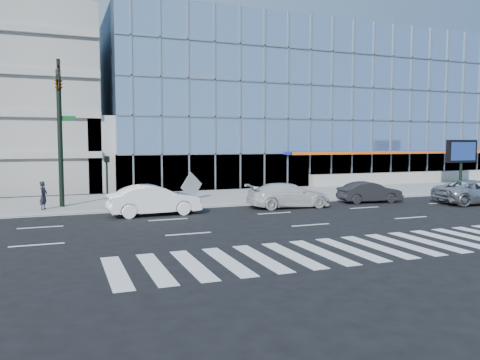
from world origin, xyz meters
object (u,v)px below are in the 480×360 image
Objects in this scene: white_suv at (289,195)px; white_sedan at (154,200)px; traffic_signal at (59,102)px; pedestrian at (43,195)px; dark_sedan at (370,192)px; marquee_sign at (462,152)px; silver_suv at (477,192)px; ped_signal_post at (107,173)px; tilted_panel at (192,186)px.

white_sedan is at bearing 94.63° from white_suv.
traffic_signal is 1.61× the size of white_sedan.
traffic_signal reaches higher than pedestrian.
white_suv is at bearing 99.18° from dark_sedan.
pedestrian is at bearing 57.08° from white_sedan.
traffic_signal is 33.32m from marquee_sign.
silver_suv is 1.08× the size of white_suv.
silver_suv is 1.10× the size of white_sedan.
ped_signal_post is at bearing 87.46° from dark_sedan.
ped_signal_post is 30.67m from marquee_sign.
silver_suv is at bearing -15.24° from ped_signal_post.
ped_signal_post is 0.75× the size of marquee_sign.
dark_sedan is at bearing -92.12° from white_sedan.
ped_signal_post is 5.85m from tilted_panel.
ped_signal_post is 3.67m from pedestrian.
marquee_sign is at bearing -80.36° from white_sedan.
dark_sedan is at bearing -49.21° from tilted_panel.
silver_suv is at bearing -80.98° from pedestrian.
marquee_sign is at bearing -68.43° from white_suv.
dark_sedan is 20.02m from pedestrian.
ped_signal_post reaches higher than dark_sedan.
ped_signal_post is 10.86m from white_suv.
dark_sedan is at bearing -84.23° from white_suv.
marquee_sign is at bearing 5.71° from ped_signal_post.
pedestrian is (-33.97, -2.93, -2.12)m from marquee_sign.
white_sedan is (-20.15, 2.92, 0.06)m from silver_suv.
silver_suv is at bearing -100.95° from white_sedan.
ped_signal_post is 23.15m from silver_suv.
white_sedan is at bearing -151.81° from tilted_panel.
ped_signal_post is 0.60× the size of white_sedan.
traffic_signal is at bearing -94.24° from pedestrian.
pedestrian reaches higher than silver_suv.
ped_signal_post is 0.55× the size of silver_suv.
marquee_sign is 21.26m from white_suv.
white_suv is (12.80, -2.77, -5.43)m from traffic_signal.
pedestrian is at bearing 162.92° from tilted_panel.
silver_suv is at bearing -131.94° from marquee_sign.
dark_sedan is at bearing -10.47° from ped_signal_post.
white_sedan is at bearing -55.72° from ped_signal_post.
traffic_signal is 5.01× the size of pedestrian.
pedestrian is at bearing 178.05° from ped_signal_post.
dark_sedan is 11.70m from tilted_panel.
white_suv is 6.00m from dark_sedan.
marquee_sign reaches higher than pedestrian.
traffic_signal is at bearing 82.32° from white_suv.
white_sedan is at bearing 89.21° from silver_suv.
white_suv is at bearing -92.61° from white_sedan.
white_sedan is 6.51m from pedestrian.
traffic_signal is at bearing -174.08° from marquee_sign.
ped_signal_post is 1.88× the size of pedestrian.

